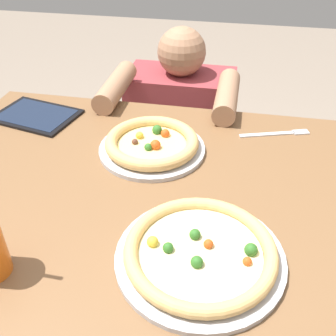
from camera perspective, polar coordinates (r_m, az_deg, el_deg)
dining_table at (r=1.03m, az=-4.62°, el=-8.01°), size 1.11×0.85×0.75m
pizza_near at (r=0.77m, az=4.64°, el=-12.01°), size 0.33×0.33×0.04m
pizza_far at (r=1.06m, az=-2.31°, el=3.43°), size 0.28×0.28×0.04m
fork at (r=1.18m, az=15.47°, el=4.78°), size 0.20×0.08×0.00m
tablet at (r=1.29m, az=-18.37°, el=7.15°), size 0.27×0.22×0.01m
diner_seated at (r=1.69m, az=1.67°, el=2.42°), size 0.44×0.53×0.92m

